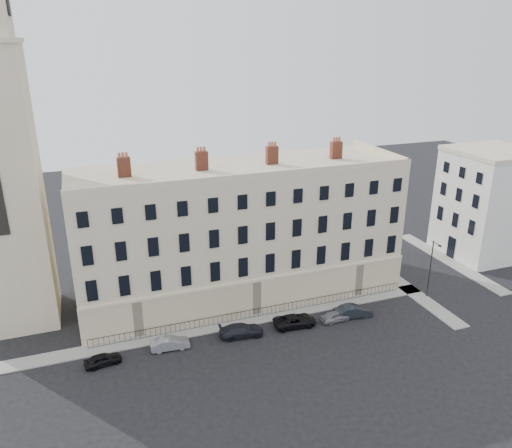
# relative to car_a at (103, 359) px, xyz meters

# --- Properties ---
(ground) EXTENTS (160.00, 160.00, 0.00)m
(ground) POSITION_rel_car_a_xyz_m (22.29, -2.40, -0.57)
(ground) COLOR black
(ground) RESTS_ON ground
(terrace) EXTENTS (36.22, 12.22, 17.00)m
(terrace) POSITION_rel_car_a_xyz_m (16.32, 9.57, 6.93)
(terrace) COLOR beige
(terrace) RESTS_ON ground
(adjacent_building) EXTENTS (10.00, 10.00, 14.00)m
(adjacent_building) POSITION_rel_car_a_xyz_m (51.29, 8.60, 6.43)
(adjacent_building) COLOR silver
(adjacent_building) RESTS_ON ground
(pavement_terrace) EXTENTS (48.00, 2.00, 0.12)m
(pavement_terrace) POSITION_rel_car_a_xyz_m (12.29, 2.60, -0.51)
(pavement_terrace) COLOR gray
(pavement_terrace) RESTS_ON ground
(pavement_east_return) EXTENTS (2.00, 24.00, 0.12)m
(pavement_east_return) POSITION_rel_car_a_xyz_m (35.29, 5.60, -0.51)
(pavement_east_return) COLOR gray
(pavement_east_return) RESTS_ON ground
(pavement_adjacent) EXTENTS (2.00, 20.00, 0.12)m
(pavement_adjacent) POSITION_rel_car_a_xyz_m (45.29, 7.60, -0.51)
(pavement_adjacent) COLOR gray
(pavement_adjacent) RESTS_ON ground
(railings) EXTENTS (35.00, 0.04, 0.96)m
(railings) POSITION_rel_car_a_xyz_m (16.29, 3.00, -0.02)
(railings) COLOR black
(railings) RESTS_ON ground
(car_a) EXTENTS (3.49, 1.82, 1.13)m
(car_a) POSITION_rel_car_a_xyz_m (0.00, 0.00, 0.00)
(car_a) COLOR black
(car_a) RESTS_ON ground
(car_b) EXTENTS (3.78, 1.53, 1.22)m
(car_b) POSITION_rel_car_a_xyz_m (6.26, 0.41, 0.04)
(car_b) COLOR gray
(car_b) RESTS_ON ground
(car_c) EXTENTS (4.65, 2.30, 1.30)m
(car_c) POSITION_rel_car_a_xyz_m (13.41, 0.15, 0.08)
(car_c) COLOR black
(car_c) RESTS_ON ground
(car_d) EXTENTS (4.64, 2.40, 1.25)m
(car_d) POSITION_rel_car_a_xyz_m (19.22, 0.02, 0.06)
(car_d) COLOR black
(car_d) RESTS_ON ground
(car_e) EXTENTS (3.33, 1.47, 1.11)m
(car_e) POSITION_rel_car_a_xyz_m (23.71, -0.52, -0.01)
(car_e) COLOR gray
(car_e) RESTS_ON ground
(car_f) EXTENTS (4.27, 1.85, 1.36)m
(car_f) POSITION_rel_car_a_xyz_m (25.87, -0.42, 0.12)
(car_f) COLOR black
(car_f) RESTS_ON ground
(streetlamp) EXTENTS (0.36, 1.52, 7.04)m
(streetlamp) POSITION_rel_car_a_xyz_m (36.12, 0.41, 3.34)
(streetlamp) COLOR #2C2D31
(streetlamp) RESTS_ON ground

